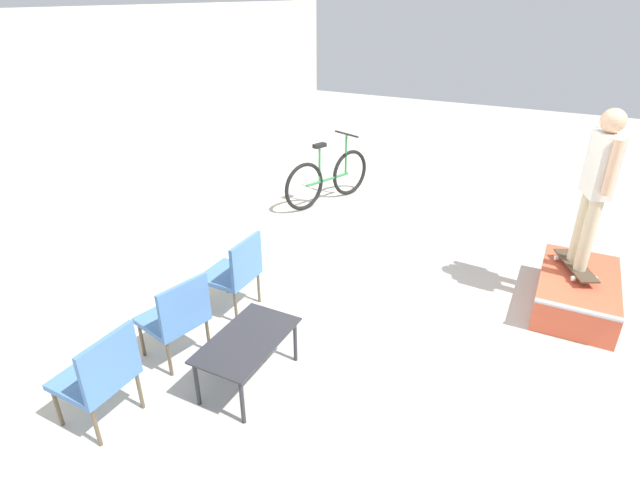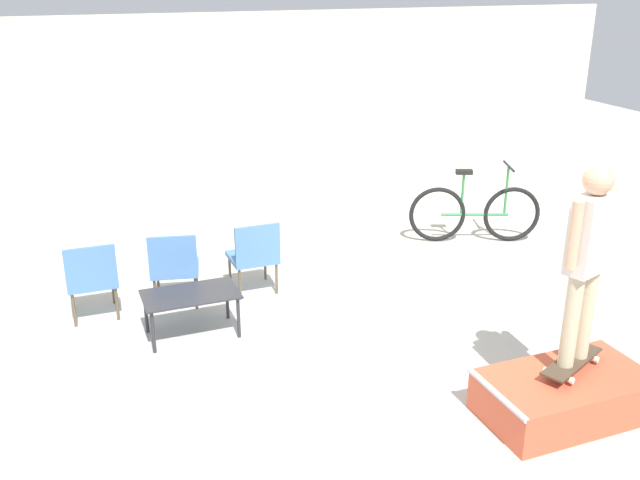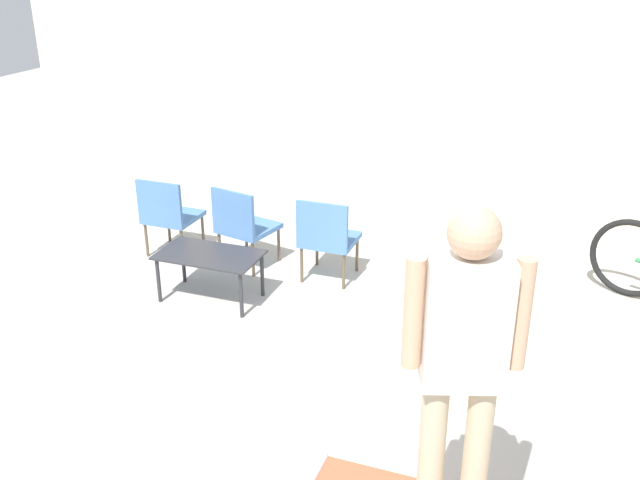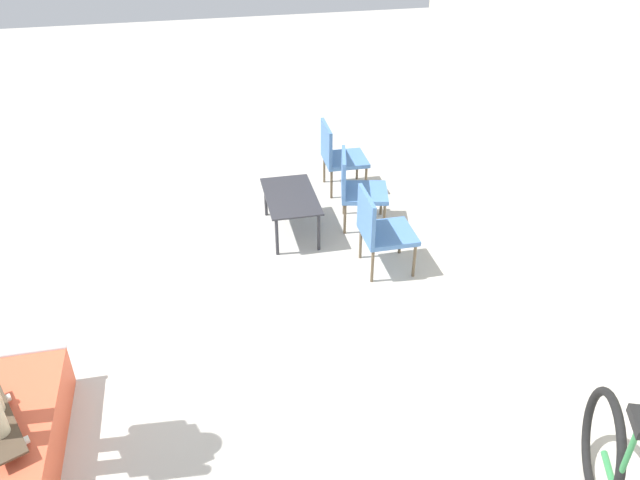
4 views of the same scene
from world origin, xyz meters
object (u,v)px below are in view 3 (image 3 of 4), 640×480
person_skater (464,349)px  coffee_table (210,259)px  patio_chair_left (168,213)px  patio_chair_right (327,235)px  patio_chair_center (243,223)px

person_skater → coffee_table: (-2.72, 2.48, -1.05)m
patio_chair_left → patio_chair_right: same height
coffee_table → patio_chair_right: patio_chair_right is taller
person_skater → patio_chair_right: size_ratio=1.93×
coffee_table → patio_chair_left: bearing=139.9°
patio_chair_right → patio_chair_center: bearing=-0.4°
coffee_table → patio_chair_right: 1.18m
person_skater → coffee_table: size_ratio=1.76×
person_skater → patio_chair_right: person_skater is taller
patio_chair_center → patio_chair_right: (0.92, -0.00, 0.00)m
coffee_table → patio_chair_center: size_ratio=1.09×
patio_chair_right → person_skater: bearing=119.2°
patio_chair_left → patio_chair_right: bearing=-179.2°
person_skater → coffee_table: person_skater is taller
patio_chair_center → patio_chair_right: bearing=-167.3°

